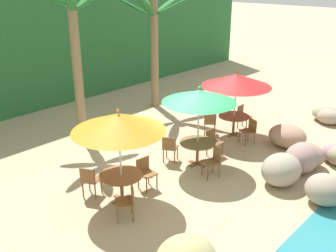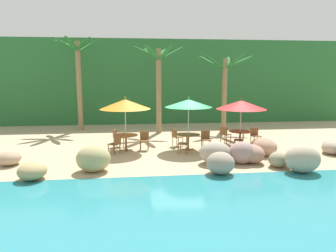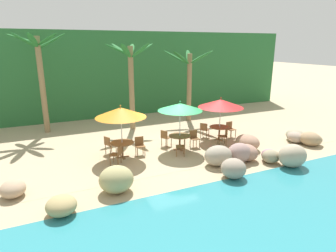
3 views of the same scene
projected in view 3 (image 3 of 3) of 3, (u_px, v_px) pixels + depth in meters
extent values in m
plane|color=tan|center=(168.00, 149.00, 14.60)|extent=(120.00, 120.00, 0.00)
cube|color=tan|center=(168.00, 149.00, 14.60)|extent=(18.00, 5.20, 0.01)
cube|color=#286633|center=(118.00, 73.00, 21.66)|extent=(28.00, 2.40, 6.00)
ellipsoid|color=#A87C69|center=(247.00, 152.00, 13.15)|extent=(0.90, 1.07, 0.74)
ellipsoid|color=tan|center=(310.00, 139.00, 15.10)|extent=(0.99, 1.06, 0.71)
ellipsoid|color=tan|center=(61.00, 206.00, 8.97)|extent=(0.95, 1.00, 0.59)
ellipsoid|color=tan|center=(295.00, 137.00, 15.55)|extent=(0.77, 0.90, 0.58)
ellipsoid|color=#A19581|center=(218.00, 156.00, 12.57)|extent=(1.25, 1.04, 0.88)
ellipsoid|color=gray|center=(271.00, 156.00, 12.88)|extent=(0.81, 0.73, 0.59)
ellipsoid|color=tan|center=(292.00, 156.00, 12.42)|extent=(1.26, 1.04, 1.00)
ellipsoid|color=tan|center=(313.00, 140.00, 15.11)|extent=(0.97, 0.79, 0.59)
ellipsoid|color=tan|center=(247.00, 142.00, 14.49)|extent=(1.12, 1.27, 0.76)
ellipsoid|color=gray|center=(233.00, 168.00, 11.40)|extent=(1.00, 0.99, 0.79)
ellipsoid|color=tan|center=(295.00, 135.00, 15.84)|extent=(0.93, 1.07, 0.62)
ellipsoid|color=tan|center=(13.00, 189.00, 10.03)|extent=(0.84, 0.98, 0.57)
ellipsoid|color=gray|center=(239.00, 153.00, 12.92)|extent=(1.10, 0.94, 0.88)
ellipsoid|color=#A57C85|center=(269.00, 155.00, 13.11)|extent=(0.69, 0.68, 0.56)
ellipsoid|color=tan|center=(116.00, 179.00, 10.29)|extent=(1.23, 1.17, 0.97)
cylinder|color=silver|center=(122.00, 134.00, 13.26)|extent=(0.04, 0.04, 2.26)
cone|color=orange|center=(121.00, 112.00, 12.97)|extent=(2.31, 2.31, 0.45)
sphere|color=orange|center=(120.00, 106.00, 12.89)|extent=(0.07, 0.07, 0.07)
cube|color=brown|center=(123.00, 157.00, 13.56)|extent=(0.60, 0.12, 0.03)
cube|color=brown|center=(123.00, 157.00, 13.56)|extent=(0.12, 0.60, 0.03)
cylinder|color=brown|center=(122.00, 150.00, 13.46)|extent=(0.09, 0.09, 0.71)
cylinder|color=brown|center=(122.00, 143.00, 13.37)|extent=(1.10, 1.10, 0.03)
cylinder|color=brown|center=(145.00, 152.00, 13.66)|extent=(0.04, 0.04, 0.45)
cylinder|color=brown|center=(138.00, 152.00, 13.55)|extent=(0.04, 0.04, 0.45)
cylinder|color=brown|center=(143.00, 149.00, 13.98)|extent=(0.04, 0.04, 0.45)
cylinder|color=brown|center=(136.00, 150.00, 13.87)|extent=(0.04, 0.04, 0.45)
cube|color=brown|center=(140.00, 146.00, 13.70)|extent=(0.46, 0.46, 0.03)
cube|color=brown|center=(139.00, 141.00, 13.83)|extent=(0.42, 0.08, 0.42)
cylinder|color=brown|center=(111.00, 147.00, 14.27)|extent=(0.04, 0.04, 0.45)
cylinder|color=brown|center=(116.00, 149.00, 14.05)|extent=(0.04, 0.04, 0.45)
cylinder|color=brown|center=(106.00, 149.00, 14.01)|extent=(0.04, 0.04, 0.45)
cylinder|color=brown|center=(110.00, 151.00, 13.79)|extent=(0.04, 0.04, 0.45)
cube|color=brown|center=(111.00, 144.00, 13.96)|extent=(0.56, 0.56, 0.03)
cube|color=brown|center=(107.00, 141.00, 13.76)|extent=(0.21, 0.39, 0.42)
cylinder|color=brown|center=(110.00, 161.00, 12.57)|extent=(0.04, 0.04, 0.45)
cylinder|color=brown|center=(113.00, 158.00, 12.91)|extent=(0.04, 0.04, 0.45)
cylinder|color=brown|center=(118.00, 162.00, 12.50)|extent=(0.04, 0.04, 0.45)
cylinder|color=brown|center=(121.00, 158.00, 12.84)|extent=(0.04, 0.04, 0.45)
cube|color=brown|center=(115.00, 155.00, 12.64)|extent=(0.59, 0.59, 0.03)
cube|color=brown|center=(119.00, 151.00, 12.54)|extent=(0.28, 0.36, 0.42)
cylinder|color=silver|center=(180.00, 128.00, 14.27)|extent=(0.04, 0.04, 2.29)
cone|color=#238E47|center=(180.00, 107.00, 13.99)|extent=(2.18, 2.18, 0.36)
sphere|color=#238E47|center=(180.00, 102.00, 13.91)|extent=(0.07, 0.07, 0.07)
cube|color=brown|center=(180.00, 149.00, 14.58)|extent=(0.60, 0.12, 0.03)
cube|color=brown|center=(180.00, 149.00, 14.58)|extent=(0.12, 0.60, 0.03)
cylinder|color=brown|center=(180.00, 142.00, 14.48)|extent=(0.09, 0.09, 0.71)
cylinder|color=brown|center=(180.00, 136.00, 14.39)|extent=(1.10, 1.10, 0.03)
cylinder|color=brown|center=(200.00, 144.00, 14.73)|extent=(0.04, 0.04, 0.45)
cylinder|color=brown|center=(193.00, 145.00, 14.60)|extent=(0.04, 0.04, 0.45)
cylinder|color=brown|center=(196.00, 142.00, 15.05)|extent=(0.04, 0.04, 0.45)
cylinder|color=brown|center=(190.00, 142.00, 14.92)|extent=(0.04, 0.04, 0.45)
cube|color=brown|center=(195.00, 139.00, 14.76)|extent=(0.44, 0.44, 0.03)
cube|color=brown|center=(193.00, 134.00, 14.88)|extent=(0.42, 0.06, 0.42)
cylinder|color=brown|center=(166.00, 140.00, 15.27)|extent=(0.04, 0.04, 0.45)
cylinder|color=brown|center=(171.00, 142.00, 15.06)|extent=(0.04, 0.04, 0.45)
cylinder|color=brown|center=(162.00, 142.00, 15.00)|extent=(0.04, 0.04, 0.45)
cylinder|color=brown|center=(167.00, 143.00, 14.79)|extent=(0.04, 0.04, 0.45)
cube|color=brown|center=(166.00, 137.00, 14.96)|extent=(0.57, 0.57, 0.03)
cube|color=brown|center=(164.00, 135.00, 14.76)|extent=(0.22, 0.39, 0.42)
cylinder|color=brown|center=(177.00, 153.00, 13.53)|extent=(0.04, 0.04, 0.45)
cylinder|color=brown|center=(176.00, 150.00, 13.88)|extent=(0.04, 0.04, 0.45)
cylinder|color=brown|center=(184.00, 153.00, 13.53)|extent=(0.04, 0.04, 0.45)
cylinder|color=brown|center=(184.00, 150.00, 13.87)|extent=(0.04, 0.04, 0.45)
cube|color=brown|center=(180.00, 146.00, 13.64)|extent=(0.56, 0.56, 0.03)
cube|color=brown|center=(185.00, 143.00, 13.58)|extent=(0.21, 0.40, 0.42)
cylinder|color=silver|center=(220.00, 121.00, 15.79)|extent=(0.04, 0.04, 2.15)
cone|color=red|center=(221.00, 103.00, 15.53)|extent=(2.44, 2.44, 0.43)
sphere|color=red|center=(221.00, 98.00, 15.45)|extent=(0.07, 0.07, 0.07)
cube|color=brown|center=(219.00, 139.00, 16.08)|extent=(0.60, 0.12, 0.03)
cube|color=brown|center=(219.00, 139.00, 16.08)|extent=(0.12, 0.60, 0.03)
cylinder|color=brown|center=(219.00, 133.00, 15.99)|extent=(0.09, 0.09, 0.71)
cylinder|color=brown|center=(220.00, 127.00, 15.89)|extent=(1.10, 1.10, 0.03)
cylinder|color=brown|center=(235.00, 134.00, 16.36)|extent=(0.04, 0.04, 0.45)
cylinder|color=brown|center=(231.00, 135.00, 16.19)|extent=(0.04, 0.04, 0.45)
cylinder|color=brown|center=(231.00, 132.00, 16.66)|extent=(0.04, 0.04, 0.45)
cylinder|color=brown|center=(226.00, 133.00, 16.49)|extent=(0.04, 0.04, 0.45)
cube|color=brown|center=(231.00, 129.00, 16.36)|extent=(0.45, 0.45, 0.03)
cube|color=brown|center=(229.00, 125.00, 16.47)|extent=(0.42, 0.07, 0.42)
cylinder|color=brown|center=(203.00, 132.00, 16.64)|extent=(0.04, 0.04, 0.45)
cylinder|color=brown|center=(209.00, 133.00, 16.48)|extent=(0.04, 0.04, 0.45)
cylinder|color=brown|center=(201.00, 134.00, 16.34)|extent=(0.04, 0.04, 0.45)
cylinder|color=brown|center=(207.00, 135.00, 16.18)|extent=(0.04, 0.04, 0.45)
cube|color=brown|center=(205.00, 129.00, 16.34)|extent=(0.59, 0.59, 0.03)
cube|color=brown|center=(204.00, 127.00, 16.12)|extent=(0.28, 0.36, 0.42)
cylinder|color=brown|center=(219.00, 142.00, 15.03)|extent=(0.04, 0.04, 0.45)
cylinder|color=brown|center=(218.00, 140.00, 15.38)|extent=(0.04, 0.04, 0.45)
cylinder|color=brown|center=(226.00, 142.00, 15.04)|extent=(0.04, 0.04, 0.45)
cylinder|color=brown|center=(225.00, 140.00, 15.38)|extent=(0.04, 0.04, 0.45)
cube|color=brown|center=(222.00, 136.00, 15.14)|extent=(0.55, 0.55, 0.03)
cube|color=brown|center=(226.00, 133.00, 15.09)|extent=(0.20, 0.40, 0.42)
cylinder|color=olive|center=(42.00, 86.00, 16.73)|extent=(0.32, 0.32, 5.55)
ellipsoid|color=#236B2D|center=(52.00, 41.00, 16.23)|extent=(1.50, 0.63, 0.91)
ellipsoid|color=#236B2D|center=(47.00, 40.00, 16.77)|extent=(1.30, 1.32, 0.84)
ellipsoid|color=#236B2D|center=(34.00, 41.00, 16.67)|extent=(0.66, 1.51, 0.90)
ellipsoid|color=#236B2D|center=(21.00, 39.00, 15.90)|extent=(1.62, 0.78, 0.59)
ellipsoid|color=#236B2D|center=(24.00, 40.00, 15.36)|extent=(1.41, 1.18, 0.84)
ellipsoid|color=#236B2D|center=(33.00, 40.00, 15.27)|extent=(0.75, 1.53, 0.84)
ellipsoid|color=#236B2D|center=(47.00, 39.00, 15.67)|extent=(1.22, 1.44, 0.74)
cylinder|color=olive|center=(132.00, 89.00, 17.44)|extent=(0.32, 0.32, 5.02)
ellipsoid|color=#236B2D|center=(143.00, 50.00, 17.21)|extent=(1.47, 0.51, 0.87)
ellipsoid|color=#236B2D|center=(131.00, 49.00, 17.56)|extent=(0.92, 1.54, 0.66)
ellipsoid|color=#236B2D|center=(120.00, 50.00, 17.26)|extent=(1.05, 1.44, 0.83)
ellipsoid|color=#236B2D|center=(117.00, 50.00, 16.41)|extent=(1.53, 0.54, 0.73)
ellipsoid|color=#236B2D|center=(126.00, 51.00, 16.08)|extent=(1.12, 1.37, 0.90)
ellipsoid|color=#236B2D|center=(140.00, 51.00, 16.36)|extent=(0.97, 1.43, 0.90)
cylinder|color=olive|center=(189.00, 88.00, 19.53)|extent=(0.32, 0.32, 4.52)
ellipsoid|color=#236B2D|center=(202.00, 56.00, 19.34)|extent=(1.74, 0.37, 0.83)
ellipsoid|color=#236B2D|center=(189.00, 57.00, 19.87)|extent=(1.00, 1.69, 0.95)
ellipsoid|color=#236B2D|center=(176.00, 57.00, 19.08)|extent=(1.63, 1.18, 0.96)
ellipsoid|color=#236B2D|center=(181.00, 58.00, 18.29)|extent=(1.67, 1.07, 0.96)
ellipsoid|color=#236B2D|center=(201.00, 57.00, 18.35)|extent=(0.93, 1.73, 0.90)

